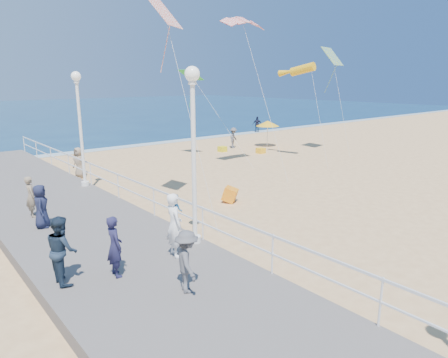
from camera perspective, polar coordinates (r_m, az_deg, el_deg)
ground at (r=16.32m, az=11.36°, el=-5.40°), size 160.00×160.00×0.00m
surf_line at (r=32.81m, az=-17.72°, el=3.97°), size 160.00×1.20×0.04m
boardwalk at (r=11.76m, az=-12.81°, el=-12.27°), size 5.00×44.00×0.40m
railing at (r=12.55m, az=-3.07°, el=-5.04°), size 0.05×42.00×0.55m
lamp_post_mid at (r=11.81m, az=-4.39°, el=5.79°), size 0.44×0.44×5.32m
lamp_post_far at (r=19.79m, az=-19.94°, el=8.28°), size 0.44×0.44×5.32m
woman_holding_toddler at (r=11.48m, az=-7.11°, el=-6.54°), size 0.56×0.75×1.87m
toddler_held at (r=11.54m, az=-6.95°, el=-4.38°), size 0.43×0.51×0.94m
spectator_0 at (r=10.69m, az=-15.35°, el=-9.25°), size 0.43×0.62×1.61m
spectator_2 at (r=9.65m, az=-5.31°, el=-11.66°), size 0.88×1.13×1.53m
spectator_4 at (r=14.97m, az=-24.69°, el=-3.56°), size 0.73×0.87×1.51m
spectator_6 at (r=16.33m, az=-25.85°, el=-2.27°), size 0.40×0.58×1.53m
spectator_7 at (r=10.77m, az=-22.15°, el=-9.33°), size 0.68×0.86×1.73m
beach_walker_a at (r=32.33m, az=1.37°, el=5.92°), size 1.23×1.04×1.65m
beach_walker_b at (r=42.22m, az=4.78°, el=7.76°), size 0.98×0.97×1.66m
beach_walker_c at (r=23.67m, az=-20.02°, el=2.21°), size 0.73×0.95×1.73m
box_kite at (r=17.84m, az=0.86°, el=-2.44°), size 0.86×0.90×0.74m
beach_umbrella at (r=32.95m, az=6.26°, el=7.89°), size 1.90×1.90×2.14m
beach_chair_left at (r=30.69m, az=-0.23°, el=4.31°), size 0.55×0.55×0.40m
beach_chair_right at (r=30.08m, az=5.27°, el=4.06°), size 0.55×0.55×0.40m
kite_parafoil at (r=23.96m, az=2.81°, el=21.76°), size 2.76×0.94×0.65m
kite_windsock at (r=27.38m, az=11.18°, el=15.13°), size 1.04×2.85×1.12m
kite_diamond_multi at (r=30.84m, az=15.23°, el=16.56°), size 1.87×1.43×1.29m
kite_diamond_green at (r=27.74m, az=-4.76°, el=14.59°), size 1.36×1.50×0.69m
kite_diamond_redwhite at (r=16.51m, az=-8.54°, el=22.50°), size 1.72×1.59×1.11m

